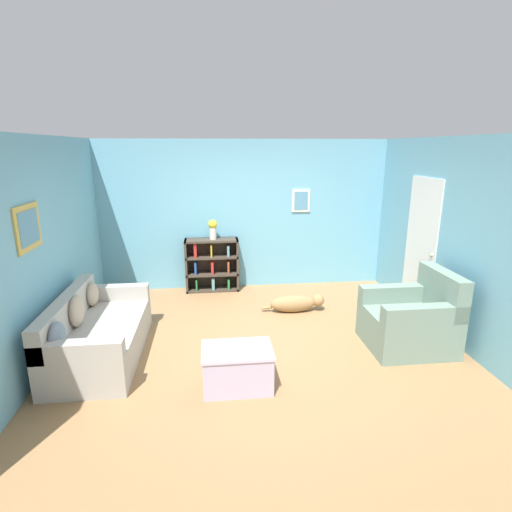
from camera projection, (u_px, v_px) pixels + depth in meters
ground_plane at (259, 341)px, 5.24m from camera, size 14.00×14.00×0.00m
wall_back at (245, 215)px, 7.06m from camera, size 5.60×0.13×2.60m
wall_left at (42, 251)px, 4.63m from camera, size 0.13×5.00×2.60m
wall_right at (453, 240)px, 5.19m from camera, size 0.16×5.00×2.60m
couch at (96, 334)px, 4.78m from camera, size 0.90×1.83×0.79m
bookshelf at (212, 265)px, 7.02m from camera, size 0.92×0.31×0.93m
recliner_chair at (412, 320)px, 5.02m from camera, size 1.00×0.90×0.99m
coffee_table at (237, 367)px, 4.19m from camera, size 0.73×0.50×0.44m
dog at (296, 303)px, 6.15m from camera, size 0.99×0.24×0.27m
vase at (213, 228)px, 6.83m from camera, size 0.15×0.15×0.34m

